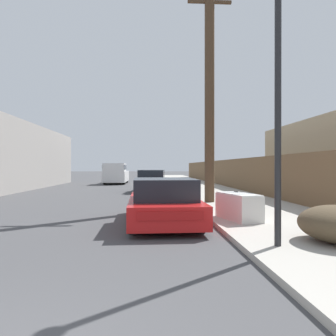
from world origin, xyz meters
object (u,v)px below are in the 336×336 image
(car_parked_mid, at_px, (152,182))
(street_lamp, at_px, (278,88))
(parked_sports_car_red, at_px, (164,203))
(discarded_fridge, at_px, (238,206))
(utility_pole, at_px, (210,89))
(pickup_truck, at_px, (116,174))

(car_parked_mid, height_order, street_lamp, street_lamp)
(parked_sports_car_red, bearing_deg, car_parked_mid, 89.75)
(discarded_fridge, relative_size, street_lamp, 0.33)
(discarded_fridge, distance_m, parked_sports_car_red, 2.05)
(utility_pole, height_order, street_lamp, utility_pole)
(car_parked_mid, relative_size, utility_pole, 0.46)
(car_parked_mid, relative_size, street_lamp, 0.84)
(discarded_fridge, bearing_deg, car_parked_mid, 87.80)
(street_lamp, bearing_deg, discarded_fridge, 88.00)
(parked_sports_car_red, xyz_separation_m, pickup_truck, (-3.38, 21.28, 0.36))
(discarded_fridge, height_order, pickup_truck, pickup_truck)
(pickup_truck, bearing_deg, parked_sports_car_red, 99.41)
(pickup_truck, distance_m, street_lamp, 25.10)
(parked_sports_car_red, xyz_separation_m, utility_pole, (2.09, 4.30, 4.17))
(discarded_fridge, xyz_separation_m, street_lamp, (-0.10, -2.98, 2.53))
(parked_sports_car_red, height_order, car_parked_mid, car_parked_mid)
(parked_sports_car_red, distance_m, utility_pole, 6.34)
(street_lamp, bearing_deg, parked_sports_car_red, 121.51)
(discarded_fridge, distance_m, pickup_truck, 22.14)
(discarded_fridge, bearing_deg, street_lamp, -105.04)
(discarded_fridge, bearing_deg, utility_pole, 76.37)
(pickup_truck, xyz_separation_m, street_lamp, (5.32, -24.44, 2.08))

